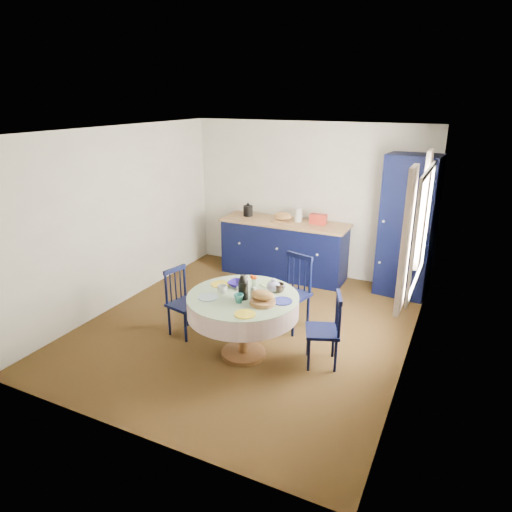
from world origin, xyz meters
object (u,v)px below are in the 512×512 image
(chair_right, at_px, (326,329))
(mug_c, at_px, (279,288))
(pantry_cabinet, at_px, (408,227))
(chair_left, at_px, (183,301))
(mug_a, at_px, (222,289))
(cobalt_bowl, at_px, (238,284))
(chair_far, at_px, (292,292))
(mug_d, at_px, (245,280))
(dining_table, at_px, (244,306))
(mug_b, at_px, (239,299))
(kitchen_counter, at_px, (284,248))

(chair_right, bearing_deg, mug_c, -114.03)
(pantry_cabinet, bearing_deg, chair_left, -126.97)
(mug_a, bearing_deg, mug_c, 27.62)
(cobalt_bowl, bearing_deg, chair_far, 58.49)
(chair_left, distance_m, mug_d, 0.88)
(chair_far, height_order, mug_c, chair_far)
(dining_table, distance_m, chair_right, 0.95)
(mug_b, bearing_deg, pantry_cabinet, 64.87)
(dining_table, xyz_separation_m, chair_right, (0.90, 0.24, -0.21))
(pantry_cabinet, relative_size, mug_a, 18.52)
(dining_table, bearing_deg, mug_b, -79.45)
(mug_a, height_order, mug_b, mug_b)
(dining_table, height_order, mug_c, dining_table)
(chair_right, xyz_separation_m, mug_a, (-1.15, -0.27, 0.37))
(dining_table, bearing_deg, kitchen_counter, 102.22)
(chair_far, bearing_deg, kitchen_counter, 130.60)
(mug_b, bearing_deg, chair_left, 160.88)
(chair_left, relative_size, cobalt_bowl, 3.86)
(dining_table, bearing_deg, mug_c, 40.15)
(kitchen_counter, relative_size, dining_table, 1.67)
(dining_table, xyz_separation_m, mug_b, (0.03, -0.18, 0.17))
(kitchen_counter, xyz_separation_m, pantry_cabinet, (1.91, 0.10, 0.57))
(chair_far, relative_size, mug_a, 8.52)
(chair_right, xyz_separation_m, mug_c, (-0.58, 0.03, 0.38))
(mug_a, bearing_deg, pantry_cabinet, 58.89)
(kitchen_counter, bearing_deg, mug_c, -69.41)
(kitchen_counter, relative_size, mug_a, 18.52)
(mug_a, height_order, mug_d, mug_a)
(pantry_cabinet, relative_size, mug_d, 23.09)
(kitchen_counter, relative_size, chair_far, 2.17)
(kitchen_counter, height_order, cobalt_bowl, kitchen_counter)
(kitchen_counter, relative_size, mug_d, 23.09)
(kitchen_counter, bearing_deg, mug_b, -78.12)
(mug_c, relative_size, cobalt_bowl, 0.58)
(dining_table, distance_m, mug_c, 0.45)
(dining_table, height_order, cobalt_bowl, dining_table)
(chair_left, bearing_deg, kitchen_counter, 3.30)
(chair_far, relative_size, mug_b, 9.25)
(mug_b, bearing_deg, dining_table, 100.55)
(kitchen_counter, bearing_deg, chair_left, -99.34)
(chair_left, bearing_deg, mug_a, -92.95)
(pantry_cabinet, height_order, mug_b, pantry_cabinet)
(chair_right, bearing_deg, mug_d, -115.37)
(mug_b, distance_m, cobalt_bowl, 0.46)
(chair_far, distance_m, chair_right, 0.95)
(pantry_cabinet, bearing_deg, mug_d, -117.16)
(kitchen_counter, distance_m, chair_left, 2.42)
(mug_a, bearing_deg, chair_right, 13.17)
(pantry_cabinet, xyz_separation_m, mug_a, (-1.61, -2.67, -0.25))
(chair_left, relative_size, mug_b, 8.22)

